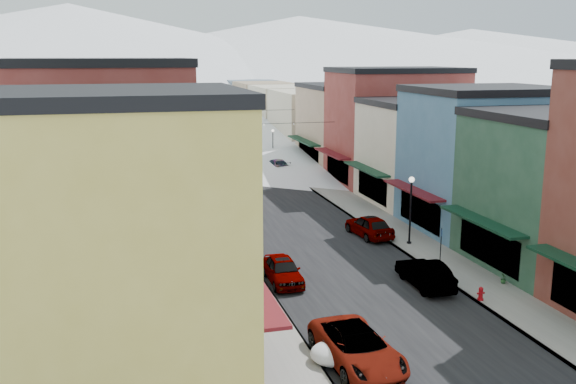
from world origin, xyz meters
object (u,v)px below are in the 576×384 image
car_silver_sedan (283,270)px  car_dark_hatch (235,208)px  car_white_suv (357,347)px  trash_can (380,227)px  fire_hydrant (481,294)px  streetlamp_near (411,202)px  car_green_sedan (425,273)px

car_silver_sedan → car_dark_hatch: bearing=90.7°
car_white_suv → car_dark_hatch: bearing=87.5°
trash_can → car_dark_hatch: bearing=139.8°
car_white_suv → car_silver_sedan: size_ratio=1.30×
fire_hydrant → streetlamp_near: (0.90, 10.44, 2.58)m
car_white_suv → streetlamp_near: (9.62, 15.23, 2.27)m
fire_hydrant → streetlamp_near: size_ratio=0.16×
car_dark_hatch → car_silver_sedan: bearing=-82.3°
car_dark_hatch → fire_hydrant: bearing=-58.6°
car_white_suv → car_green_sedan: bearing=44.3°
car_green_sedan → car_silver_sedan: bearing=-18.6°
car_white_suv → car_green_sedan: car_white_suv is taller
car_white_suv → trash_can: 20.05m
car_green_sedan → streetlamp_near: 8.25m
streetlamp_near → car_green_sedan: bearing=-109.3°
car_white_suv → car_dark_hatch: car_white_suv is taller
car_green_sedan → trash_can: bearing=-98.5°
car_dark_hatch → streetlamp_near: streetlamp_near is taller
car_white_suv → streetlamp_near: bearing=54.1°
car_green_sedan → streetlamp_near: streetlamp_near is taller
car_white_suv → fire_hydrant: (8.72, 4.79, -0.31)m
trash_can → car_silver_sedan: bearing=-140.2°
fire_hydrant → trash_can: (-0.02, 13.27, 0.14)m
car_white_suv → fire_hydrant: bearing=25.2°
fire_hydrant → trash_can: bearing=90.1°
fire_hydrant → car_dark_hatch: bearing=113.6°
car_silver_sedan → trash_can: 11.97m
trash_can → streetlamp_near: (0.92, -2.84, 2.43)m
car_silver_sedan → fire_hydrant: car_silver_sedan is taller
streetlamp_near → fire_hydrant: bearing=-94.9°
car_white_suv → car_green_sedan: 10.45m
car_silver_sedan → trash_can: (9.20, 7.66, -0.12)m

